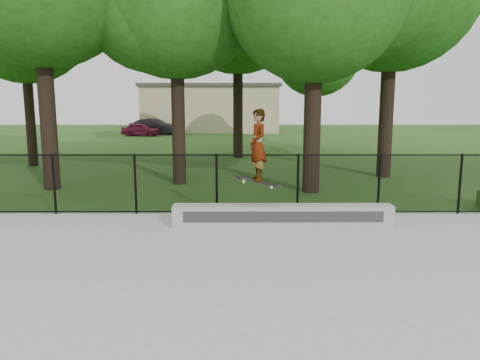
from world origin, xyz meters
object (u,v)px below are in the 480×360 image
at_px(skater_airborne, 258,147).
at_px(grind_ledge, 282,216).
at_px(car_b, 154,127).
at_px(car_c, 206,127).
at_px(car_a, 141,129).

bearing_deg(skater_airborne, grind_ledge, 8.09).
bearing_deg(skater_airborne, car_b, 104.38).
bearing_deg(car_c, car_b, 116.78).
xyz_separation_m(car_b, skater_airborne, (7.54, -29.42, 1.20)).
distance_m(car_b, skater_airborne, 30.39).
bearing_deg(car_a, skater_airborne, -154.96).
bearing_deg(skater_airborne, car_c, 96.11).
bearing_deg(car_b, skater_airborne, -152.31).
distance_m(car_b, car_c, 4.58).
bearing_deg(grind_ledge, skater_airborne, -171.91).
distance_m(car_a, skater_airborne, 28.94).
xyz_separation_m(grind_ledge, car_a, (-8.87, 27.61, 0.22)).
xyz_separation_m(grind_ledge, car_c, (-3.91, 31.16, 0.23)).
relative_size(grind_ledge, car_c, 1.45).
relative_size(grind_ledge, car_b, 1.34).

